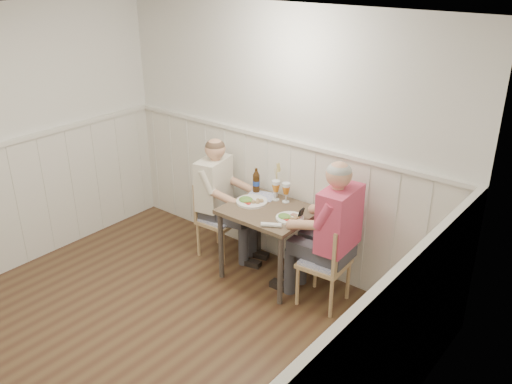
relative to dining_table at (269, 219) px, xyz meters
The scene contains 16 objects.
ground_plane 1.96m from the dining_table, 95.62° to the right, with size 4.50×4.50×0.00m, color #432A1B.
room_shell 2.05m from the dining_table, 95.62° to the right, with size 4.04×4.54×2.60m.
wainscot 1.17m from the dining_table, 98.93° to the right, with size 4.00×4.49×1.34m.
dining_table is the anchor object (origin of this frame).
chair_right 0.73m from the dining_table, ahead, with size 0.43×0.43×0.85m.
chair_left 0.76m from the dining_table, behind, with size 0.42×0.42×0.83m.
man_in_pink 0.70m from the dining_table, ahead, with size 0.67×0.47×1.42m.
diner_cream 0.72m from the dining_table, behind, with size 0.66×0.48×1.32m.
plate_man 0.30m from the dining_table, 10.36° to the right, with size 0.26×0.26×0.07m.
plate_diner 0.27m from the dining_table, behind, with size 0.31×0.31×0.08m.
beer_glass_a 0.34m from the dining_table, 82.91° to the left, with size 0.08×0.08×0.20m.
beer_glass_b 0.33m from the dining_table, 110.32° to the left, with size 0.08×0.08×0.21m.
beer_bottle 0.48m from the dining_table, 145.18° to the left, with size 0.07×0.07×0.26m.
rolled_napkin 0.38m from the dining_table, 49.72° to the right, with size 0.18×0.13×0.04m.
grass_vase 0.42m from the dining_table, 115.05° to the left, with size 0.04×0.04×0.38m.
gingham_mat 0.33m from the dining_table, 141.83° to the left, with size 0.33×0.29×0.01m.
Camera 1 is at (2.99, -1.88, 3.00)m, focal length 38.00 mm.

